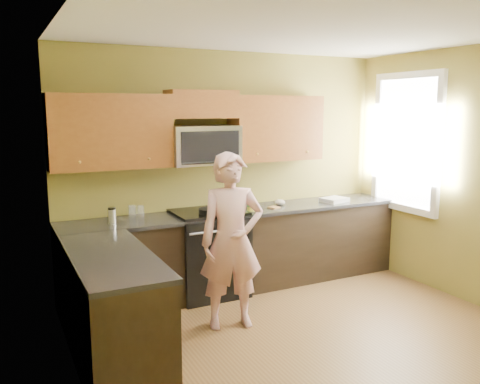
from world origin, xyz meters
TOP-DOWN VIEW (x-y plane):
  - floor at (0.00, 0.00)m, footprint 4.00×4.00m
  - ceiling at (0.00, 0.00)m, footprint 4.00×4.00m
  - wall_back at (0.00, 2.00)m, footprint 4.00×0.00m
  - wall_left at (-2.00, 0.00)m, footprint 0.00×4.00m
  - cabinet_back_run at (0.00, 1.70)m, footprint 4.00×0.60m
  - cabinet_left_run at (-1.70, 0.60)m, footprint 0.60×1.60m
  - countertop_back at (0.00, 1.69)m, footprint 4.00×0.62m
  - countertop_left at (-1.69, 0.60)m, footprint 0.62×1.60m
  - stove at (-0.40, 1.68)m, footprint 0.76×0.65m
  - microwave at (-0.40, 1.80)m, footprint 0.76×0.40m
  - upper_cab_left at (-1.39, 1.83)m, footprint 1.22×0.33m
  - upper_cab_right at (0.54, 1.83)m, footprint 1.12×0.33m
  - upper_cab_over_mw at (-0.40, 1.83)m, footprint 0.76×0.33m
  - window at (1.98, 1.20)m, footprint 0.06×1.06m
  - woman at (-0.53, 0.82)m, footprint 0.68×0.52m
  - frying_pan at (-0.43, 1.53)m, footprint 0.27×0.45m
  - butter_tub at (0.10, 1.59)m, footprint 0.14×0.14m
  - toast_slice at (0.39, 1.61)m, footprint 0.14×0.14m
  - napkin_a at (-0.08, 1.61)m, footprint 0.12×0.13m
  - napkin_b at (0.55, 1.74)m, footprint 0.14×0.15m
  - dish_towel at (1.26, 1.62)m, footprint 0.34×0.30m
  - travel_mug at (-1.45, 1.65)m, footprint 0.10×0.10m
  - glass_a at (-1.19, 1.91)m, footprint 0.08×0.08m
  - glass_b at (-1.19, 1.86)m, footprint 0.09×0.09m
  - glass_c at (-1.10, 1.85)m, footprint 0.07×0.07m

SIDE VIEW (x-z plane):
  - floor at x=0.00m, z-range 0.00..0.00m
  - cabinet_back_run at x=0.00m, z-range 0.00..0.88m
  - cabinet_left_run at x=-1.70m, z-range 0.00..0.88m
  - stove at x=-0.40m, z-range 0.00..0.95m
  - woman at x=-0.53m, z-range 0.00..1.66m
  - countertop_back at x=0.00m, z-range 0.88..0.92m
  - countertop_left at x=-1.69m, z-range 0.88..0.92m
  - butter_tub at x=0.10m, z-range 0.87..0.97m
  - travel_mug at x=-1.45m, z-range 0.84..1.00m
  - toast_slice at x=0.39m, z-range 0.92..0.93m
  - dish_towel at x=1.26m, z-range 0.92..0.97m
  - frying_pan at x=-0.43m, z-range 0.92..0.98m
  - napkin_a at x=-0.08m, z-range 0.92..0.98m
  - napkin_b at x=0.55m, z-range 0.92..0.99m
  - glass_a at x=-1.19m, z-range 0.92..1.04m
  - glass_b at x=-1.19m, z-range 0.92..1.04m
  - glass_c at x=-1.10m, z-range 0.92..1.04m
  - wall_back at x=0.00m, z-range -0.65..3.35m
  - wall_left at x=-2.00m, z-range -0.65..3.35m
  - microwave at x=-0.40m, z-range 1.24..1.66m
  - upper_cab_left at x=-1.39m, z-range 1.07..1.82m
  - upper_cab_right at x=0.54m, z-range 1.07..1.82m
  - window at x=1.98m, z-range 0.82..2.48m
  - upper_cab_over_mw at x=-0.40m, z-range 1.95..2.25m
  - ceiling at x=0.00m, z-range 2.70..2.70m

